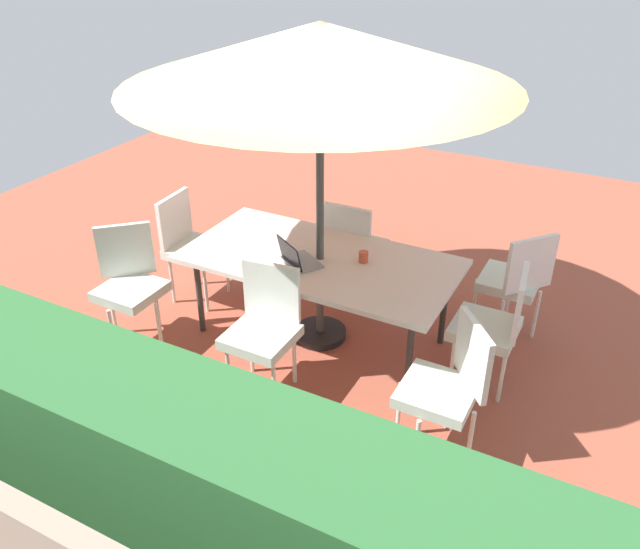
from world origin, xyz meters
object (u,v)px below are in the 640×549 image
(chair_southwest, at_px, (515,278))
(chair_northeast, at_px, (129,280))
(chair_northwest, at_px, (447,384))
(chair_east, at_px, (191,243))
(chair_north, at_px, (264,325))
(cup, at_px, (363,257))
(patio_umbrella, at_px, (320,56))
(chair_south, at_px, (353,245))
(laptop, at_px, (298,259))
(chair_west, at_px, (494,323))
(dining_table, at_px, (320,263))

(chair_southwest, distance_m, chair_northeast, 3.11)
(chair_northwest, bearing_deg, chair_east, -146.62)
(chair_north, xyz_separation_m, cup, (-0.38, -0.86, 0.24))
(chair_north, distance_m, chair_northeast, 1.29)
(patio_umbrella, distance_m, chair_south, 1.87)
(chair_south, bearing_deg, chair_northeast, 45.51)
(laptop, distance_m, cup, 0.51)
(chair_southwest, xyz_separation_m, chair_north, (1.44, 1.52, 0.00))
(chair_north, xyz_separation_m, chair_south, (-0.03, -1.44, 0.00))
(chair_north, relative_size, chair_northeast, 1.00)
(chair_west, relative_size, laptop, 2.44)
(cup, bearing_deg, chair_south, -58.29)
(chair_west, xyz_separation_m, chair_northeast, (2.75, 0.77, 0.00))
(dining_table, xyz_separation_m, chair_north, (0.06, 0.76, -0.15))
(patio_umbrella, height_order, chair_northeast, patio_umbrella)
(dining_table, xyz_separation_m, laptop, (0.11, 0.17, 0.09))
(chair_north, bearing_deg, laptop, 88.53)
(chair_west, bearing_deg, chair_northeast, -81.95)
(patio_umbrella, bearing_deg, chair_southwest, -151.24)
(chair_south, height_order, cup, chair_south)
(patio_umbrella, relative_size, cup, 32.03)
(cup, bearing_deg, chair_west, 176.54)
(chair_east, xyz_separation_m, chair_south, (-1.30, -0.64, 0.00))
(chair_northeast, distance_m, laptop, 1.38)
(chair_east, bearing_deg, patio_umbrella, -94.88)
(laptop, bearing_deg, chair_northwest, -171.30)
(dining_table, bearing_deg, chair_north, 85.78)
(chair_northwest, bearing_deg, chair_north, -130.09)
(chair_west, distance_m, chair_north, 1.66)
(chair_south, xyz_separation_m, laptop, (0.08, 0.85, 0.25))
(chair_south, bearing_deg, dining_table, 91.11)
(patio_umbrella, relative_size, chair_east, 2.82)
(patio_umbrella, height_order, laptop, patio_umbrella)
(chair_north, xyz_separation_m, chair_northwest, (-1.37, 0.01, 0.00))
(chair_north, relative_size, cup, 11.36)
(chair_south, height_order, laptop, chair_south)
(chair_east, distance_m, chair_south, 1.45)
(chair_north, xyz_separation_m, chair_east, (1.27, -0.80, 0.00))
(patio_umbrella, xyz_separation_m, chair_west, (-1.40, -0.04, -1.74))
(chair_south, distance_m, cup, 0.72)
(chair_south, bearing_deg, patio_umbrella, 91.11)
(chair_west, xyz_separation_m, chair_east, (2.73, 0.00, 0.00))
(dining_table, bearing_deg, chair_east, -1.75)
(chair_east, xyz_separation_m, chair_northeast, (0.02, 0.77, 0.00))
(chair_west, distance_m, chair_south, 1.57)
(chair_north, xyz_separation_m, chair_northeast, (1.29, -0.03, 0.00))
(chair_north, distance_m, chair_east, 1.50)
(chair_west, height_order, cup, chair_west)
(chair_northwest, xyz_separation_m, laptop, (1.42, -0.60, 0.25))
(dining_table, distance_m, chair_south, 0.70)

